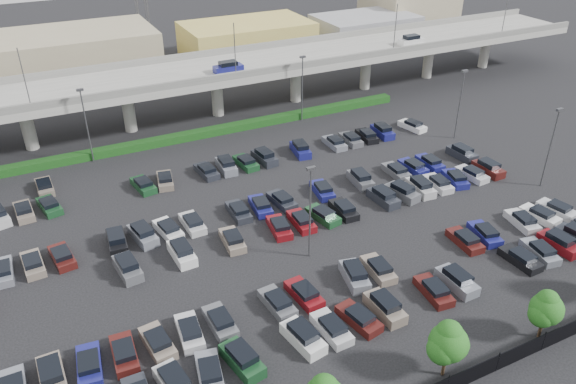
# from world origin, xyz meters

# --- Properties ---
(ground) EXTENTS (280.00, 280.00, 0.00)m
(ground) POSITION_xyz_m (0.00, 0.00, 0.00)
(ground) COLOR black
(overpass) EXTENTS (150.00, 13.00, 15.80)m
(overpass) POSITION_xyz_m (-0.21, 31.99, 6.97)
(overpass) COLOR gray
(overpass) RESTS_ON ground
(hedge) EXTENTS (66.00, 1.60, 1.10)m
(hedge) POSITION_xyz_m (0.00, 25.00, 0.55)
(hedge) COLOR #103812
(hedge) RESTS_ON ground
(tree_row) EXTENTS (65.07, 3.66, 5.94)m
(tree_row) POSITION_xyz_m (0.70, -26.53, 3.52)
(tree_row) COLOR #332316
(tree_row) RESTS_ON ground
(parked_cars) EXTENTS (63.11, 41.65, 1.67)m
(parked_cars) POSITION_xyz_m (-0.28, -3.97, 0.62)
(parked_cars) COLOR navy
(parked_cars) RESTS_ON ground
(light_poles) EXTENTS (66.90, 48.38, 10.30)m
(light_poles) POSITION_xyz_m (-4.13, 2.00, 6.24)
(light_poles) COLOR #48494D
(light_poles) RESTS_ON ground
(distant_buildings) EXTENTS (138.00, 24.00, 9.00)m
(distant_buildings) POSITION_xyz_m (12.38, 61.81, 3.74)
(distant_buildings) COLOR gray
(distant_buildings) RESTS_ON ground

